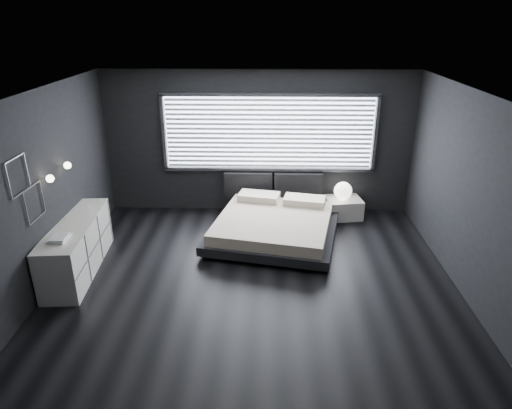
{
  "coord_description": "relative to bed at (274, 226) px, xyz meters",
  "views": [
    {
      "loc": [
        0.18,
        -5.92,
        3.75
      ],
      "look_at": [
        0.0,
        0.85,
        0.9
      ],
      "focal_mm": 32.0,
      "sensor_mm": 36.0,
      "label": 1
    }
  ],
  "objects": [
    {
      "name": "orb_lamp",
      "position": [
        1.35,
        0.97,
        0.3
      ],
      "size": [
        0.35,
        0.35,
        0.35
      ],
      "primitive_type": "sphere",
      "color": "white",
      "rests_on": "nightstand"
    },
    {
      "name": "headboard",
      "position": [
        -0.01,
        1.23,
        0.31
      ],
      "size": [
        1.96,
        0.16,
        0.52
      ],
      "color": "black",
      "rests_on": "ground"
    },
    {
      "name": "bed",
      "position": [
        0.0,
        0.0,
        0.0
      ],
      "size": [
        2.52,
        2.45,
        0.56
      ],
      "color": "black",
      "rests_on": "ground"
    },
    {
      "name": "room",
      "position": [
        -0.3,
        -1.41,
        1.14
      ],
      "size": [
        6.04,
        6.0,
        2.8
      ],
      "color": "black",
      "rests_on": "ground"
    },
    {
      "name": "window",
      "position": [
        -0.1,
        1.28,
        1.35
      ],
      "size": [
        4.14,
        0.09,
        1.52
      ],
      "color": "white",
      "rests_on": "ground"
    },
    {
      "name": "nightstand",
      "position": [
        1.39,
        0.99,
        -0.06
      ],
      "size": [
        0.74,
        0.65,
        0.39
      ],
      "primitive_type": "cube",
      "rotation": [
        0.0,
        0.0,
        0.15
      ],
      "color": "silver",
      "rests_on": "ground"
    },
    {
      "name": "sconce_far",
      "position": [
        -3.19,
        -0.76,
        1.34
      ],
      "size": [
        0.18,
        0.11,
        0.11
      ],
      "color": "silver",
      "rests_on": "ground"
    },
    {
      "name": "wall_art_lower",
      "position": [
        -3.28,
        -1.71,
        1.12
      ],
      "size": [
        0.01,
        0.48,
        0.48
      ],
      "color": "#47474C",
      "rests_on": "ground"
    },
    {
      "name": "book_stack",
      "position": [
        -3.04,
        -1.7,
        0.57
      ],
      "size": [
        0.25,
        0.32,
        0.06
      ],
      "color": "silver",
      "rests_on": "dresser"
    },
    {
      "name": "sconce_near",
      "position": [
        -3.19,
        -1.36,
        1.34
      ],
      "size": [
        0.18,
        0.11,
        0.11
      ],
      "color": "silver",
      "rests_on": "ground"
    },
    {
      "name": "dresser",
      "position": [
        -3.07,
        -1.15,
        0.14
      ],
      "size": [
        0.72,
        2.05,
        0.8
      ],
      "color": "silver",
      "rests_on": "ground"
    },
    {
      "name": "wall_art_upper",
      "position": [
        -3.28,
        -1.96,
        1.59
      ],
      "size": [
        0.01,
        0.48,
        0.48
      ],
      "color": "#47474C",
      "rests_on": "ground"
    }
  ]
}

